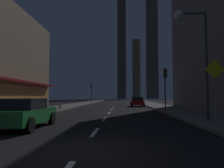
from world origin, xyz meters
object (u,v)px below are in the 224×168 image
at_px(fire_hydrant_far_left, 60,106).
at_px(traffic_light_far_left, 91,89).
at_px(car_parked_far, 137,102).
at_px(pedestrian_crossing_sign, 215,87).
at_px(car_parked_near, 25,113).
at_px(street_lamp_right, 192,38).
at_px(traffic_light_near_right, 165,80).

relative_size(fire_hydrant_far_left, traffic_light_far_left, 0.16).
height_order(car_parked_far, traffic_light_far_left, traffic_light_far_left).
xyz_separation_m(car_parked_far, fire_hydrant_far_left, (-9.50, -8.65, -0.29)).
distance_m(fire_hydrant_far_left, pedestrian_crossing_sign, 17.92).
xyz_separation_m(fire_hydrant_far_left, traffic_light_far_left, (0.40, 22.02, 2.74)).
height_order(car_parked_near, street_lamp_right, street_lamp_right).
bearing_deg(traffic_light_near_right, pedestrian_crossing_sign, -89.46).
xyz_separation_m(car_parked_near, pedestrian_crossing_sign, (9.20, -0.02, 1.28)).
height_order(car_parked_far, street_lamp_right, street_lamp_right).
bearing_deg(fire_hydrant_far_left, traffic_light_near_right, -14.80).
distance_m(street_lamp_right, pedestrian_crossing_sign, 3.87).
distance_m(car_parked_near, traffic_light_near_right, 14.21).
relative_size(car_parked_near, car_parked_far, 1.00).
height_order(traffic_light_far_left, street_lamp_right, street_lamp_right).
relative_size(car_parked_far, pedestrian_crossing_sign, 1.34).
xyz_separation_m(car_parked_near, fire_hydrant_far_left, (-2.30, 13.64, -0.29)).
xyz_separation_m(car_parked_far, street_lamp_right, (1.78, -19.93, 4.33)).
height_order(car_parked_near, traffic_light_near_right, traffic_light_near_right).
distance_m(car_parked_near, traffic_light_far_left, 35.79).
bearing_deg(car_parked_far, car_parked_near, -107.90).
height_order(car_parked_near, traffic_light_far_left, traffic_light_far_left).
height_order(fire_hydrant_far_left, pedestrian_crossing_sign, pedestrian_crossing_sign).
bearing_deg(street_lamp_right, car_parked_far, 95.10).
bearing_deg(pedestrian_crossing_sign, car_parked_far, 95.12).
height_order(traffic_light_far_left, pedestrian_crossing_sign, traffic_light_far_left).
xyz_separation_m(car_parked_near, traffic_light_near_right, (9.10, 10.63, 2.45)).
bearing_deg(pedestrian_crossing_sign, street_lamp_right, 95.30).
bearing_deg(street_lamp_right, pedestrian_crossing_sign, -84.70).
relative_size(fire_hydrant_far_left, traffic_light_near_right, 0.16).
bearing_deg(pedestrian_crossing_sign, fire_hydrant_far_left, 130.10).
bearing_deg(car_parked_near, car_parked_far, 72.10).
distance_m(car_parked_near, street_lamp_right, 10.24).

